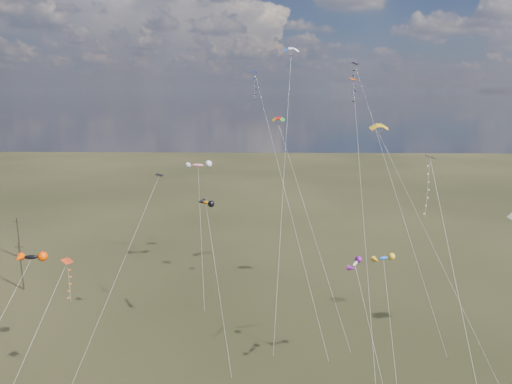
{
  "coord_description": "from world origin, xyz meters",
  "views": [
    {
      "loc": [
        1.42,
        -37.8,
        31.31
      ],
      "look_at": [
        0.0,
        18.0,
        19.0
      ],
      "focal_mm": 32.0,
      "sensor_mm": 36.0,
      "label": 1
    }
  ],
  "objects_px": {
    "utility_pole_far": "(19,238)",
    "novelty_black_orange": "(31,257)",
    "parafoil_yellow": "(380,126)",
    "diamond_black_high": "(360,98)",
    "utility_pole_near": "(21,265)"
  },
  "relations": [
    {
      "from": "utility_pole_near",
      "to": "novelty_black_orange",
      "type": "distance_m",
      "value": 24.82
    },
    {
      "from": "parafoil_yellow",
      "to": "utility_pole_far",
      "type": "bearing_deg",
      "value": 164.62
    },
    {
      "from": "utility_pole_far",
      "to": "novelty_black_orange",
      "type": "bearing_deg",
      "value": -58.49
    },
    {
      "from": "utility_pole_near",
      "to": "parafoil_yellow",
      "type": "height_order",
      "value": "parafoil_yellow"
    },
    {
      "from": "utility_pole_far",
      "to": "utility_pole_near",
      "type": "bearing_deg",
      "value": -60.26
    },
    {
      "from": "parafoil_yellow",
      "to": "novelty_black_orange",
      "type": "xyz_separation_m",
      "value": [
        -42.53,
        -16.16,
        -13.67
      ]
    },
    {
      "from": "utility_pole_far",
      "to": "novelty_black_orange",
      "type": "xyz_separation_m",
      "value": [
        20.55,
        -33.52,
        8.81
      ]
    },
    {
      "from": "utility_pole_near",
      "to": "parafoil_yellow",
      "type": "distance_m",
      "value": 59.59
    },
    {
      "from": "parafoil_yellow",
      "to": "diamond_black_high",
      "type": "bearing_deg",
      "value": 164.59
    },
    {
      "from": "diamond_black_high",
      "to": "parafoil_yellow",
      "type": "distance_m",
      "value": 4.85
    },
    {
      "from": "diamond_black_high",
      "to": "novelty_black_orange",
      "type": "bearing_deg",
      "value": -156.88
    },
    {
      "from": "parafoil_yellow",
      "to": "utility_pole_near",
      "type": "bearing_deg",
      "value": 176.51
    },
    {
      "from": "diamond_black_high",
      "to": "novelty_black_orange",
      "type": "distance_m",
      "value": 46.57
    },
    {
      "from": "utility_pole_near",
      "to": "diamond_black_high",
      "type": "bearing_deg",
      "value": -2.82
    },
    {
      "from": "utility_pole_near",
      "to": "utility_pole_far",
      "type": "height_order",
      "value": "same"
    }
  ]
}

